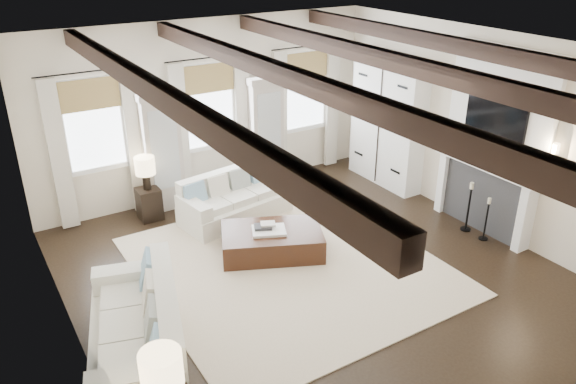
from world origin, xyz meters
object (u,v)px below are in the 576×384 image
sofa_back (233,201)px  ottoman (272,242)px  sofa_left (142,334)px  side_table_back (149,204)px

sofa_back → ottoman: size_ratio=1.31×
sofa_back → sofa_left: size_ratio=0.83×
sofa_back → sofa_left: 3.67m
ottoman → sofa_back: bearing=112.7°
ottoman → sofa_left: bearing=-127.8°
sofa_left → side_table_back: 3.63m
sofa_left → ottoman: size_ratio=1.57×
sofa_left → side_table_back: size_ratio=4.26×
sofa_left → ottoman: (2.46, 1.29, -0.18)m
sofa_back → side_table_back: bearing=149.9°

